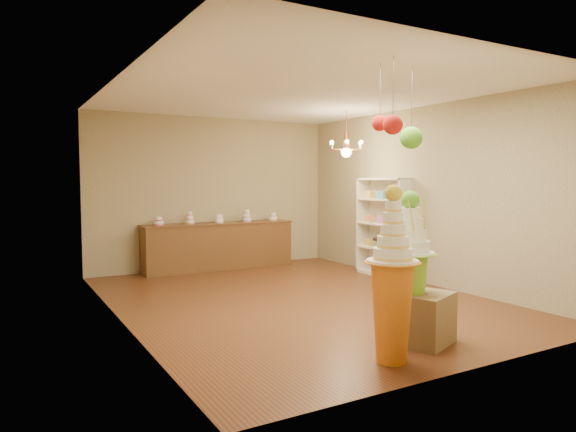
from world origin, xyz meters
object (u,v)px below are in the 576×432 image
pedestal_orange (392,295)px  sideboard (219,245)px  round_table (390,253)px  pedestal_green (409,278)px

pedestal_orange → sideboard: size_ratio=0.56×
sideboard → round_table: size_ratio=4.01×
pedestal_green → round_table: bearing=52.4°
pedestal_orange → round_table: bearing=49.3°
pedestal_orange → sideboard: pedestal_orange is taller
sideboard → pedestal_orange: bearing=-95.4°
pedestal_green → sideboard: 5.32m
pedestal_green → pedestal_orange: bearing=-146.1°
round_table → pedestal_green: bearing=-127.6°
pedestal_orange → pedestal_green: bearing=33.9°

